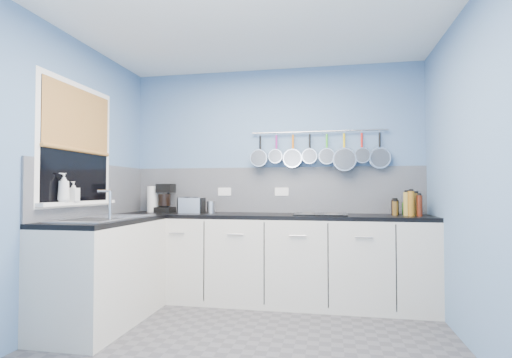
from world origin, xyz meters
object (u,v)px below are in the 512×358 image
(soap_bottle_b, at_px, (73,191))
(canister, at_px, (211,207))
(toaster, at_px, (191,205))
(hob, at_px, (321,214))
(coffee_maker, at_px, (165,198))
(paper_towel, at_px, (153,199))
(soap_bottle_a, at_px, (64,187))

(soap_bottle_b, xyz_separation_m, canister, (0.89, 1.04, -0.17))
(toaster, height_order, hob, toaster)
(coffee_maker, bearing_deg, toaster, -10.09)
(paper_towel, bearing_deg, soap_bottle_b, -100.03)
(soap_bottle_b, relative_size, coffee_maker, 0.54)
(coffee_maker, distance_m, toaster, 0.35)
(soap_bottle_b, distance_m, canister, 1.39)
(soap_bottle_a, relative_size, toaster, 0.94)
(coffee_maker, bearing_deg, hob, -2.70)
(soap_bottle_b, xyz_separation_m, coffee_maker, (0.35, 1.09, -0.08))
(paper_towel, distance_m, coffee_maker, 0.15)
(coffee_maker, height_order, toaster, coffee_maker)
(hob, bearing_deg, soap_bottle_a, -151.51)
(soap_bottle_a, xyz_separation_m, hob, (2.06, 1.12, -0.26))
(hob, bearing_deg, soap_bottle_b, -154.20)
(soap_bottle_a, height_order, soap_bottle_b, soap_bottle_a)
(soap_bottle_a, bearing_deg, hob, 28.49)
(toaster, xyz_separation_m, hob, (1.38, -0.03, -0.08))
(paper_towel, distance_m, toaster, 0.49)
(soap_bottle_b, bearing_deg, paper_towel, 79.97)
(toaster, distance_m, canister, 0.22)
(hob, bearing_deg, paper_towel, 176.65)
(paper_towel, xyz_separation_m, canister, (0.70, -0.06, -0.08))
(canister, height_order, hob, canister)
(coffee_maker, relative_size, toaster, 1.24)
(toaster, distance_m, hob, 1.38)
(soap_bottle_b, distance_m, coffee_maker, 1.15)
(soap_bottle_b, relative_size, canister, 1.35)
(soap_bottle_a, height_order, hob, soap_bottle_a)
(soap_bottle_a, height_order, canister, soap_bottle_a)
(soap_bottle_a, bearing_deg, paper_towel, 80.95)
(soap_bottle_b, xyz_separation_m, paper_towel, (0.20, 1.10, -0.09))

